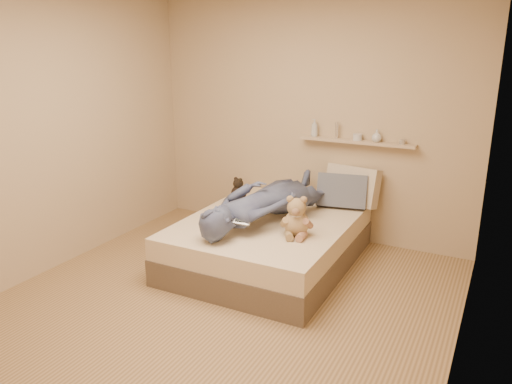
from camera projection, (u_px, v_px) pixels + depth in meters
The scene contains 10 objects.
room at pixel (216, 150), 3.74m from camera, with size 3.80×3.80×3.80m.
bed at pixel (269, 241), 4.84m from camera, with size 1.50×1.90×0.45m.
game_console at pixel (241, 221), 4.30m from camera, with size 0.18×0.09×0.06m.
teddy_bear at pixel (296, 219), 4.33m from camera, with size 0.29×0.30×0.37m.
dark_plush at pixel (239, 190), 5.33m from camera, with size 0.17×0.17×0.26m.
pillow_cream at pixel (352, 186), 5.19m from camera, with size 0.55×0.16×0.40m, color #C1B299.
pillow_grey at pixel (342, 191), 5.10m from camera, with size 0.50×0.14×0.34m, color slate.
person at pixel (268, 200), 4.71m from camera, with size 0.61×1.67×0.40m, color #4A5774.
wall_shelf at pixel (356, 142), 5.13m from camera, with size 1.20×0.12×0.03m, color tan.
shelf_bottles at pixel (352, 133), 5.13m from camera, with size 1.00×0.14×0.19m.
Camera 1 is at (1.95, -3.13, 2.08)m, focal length 35.00 mm.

